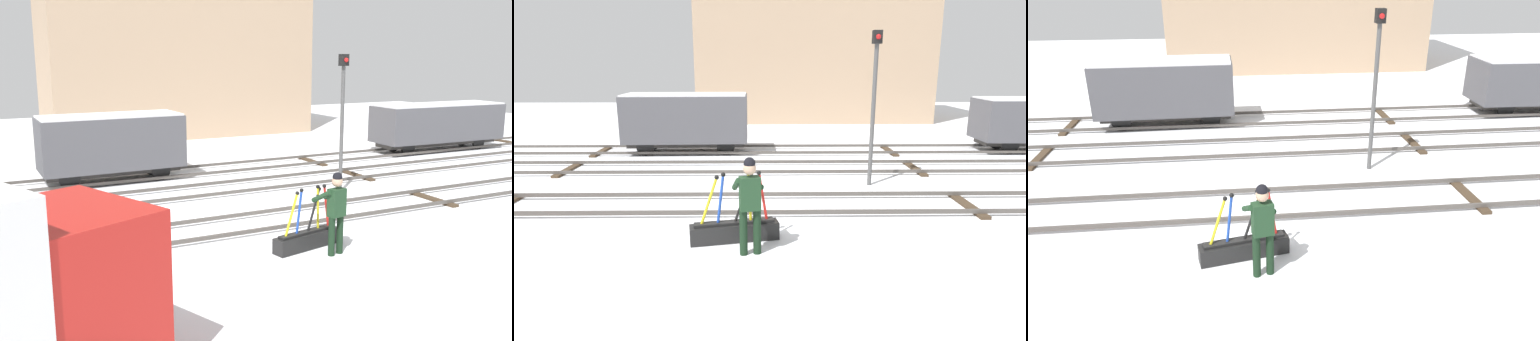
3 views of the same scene
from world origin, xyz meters
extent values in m
plane|color=white|center=(0.00, 0.00, 0.00)|extent=(60.00, 60.00, 0.00)
cube|color=#4C4742|center=(0.00, -0.72, 0.13)|extent=(44.00, 0.07, 0.10)
cube|color=#4C4742|center=(0.00, 0.72, 0.13)|extent=(44.00, 0.07, 0.10)
cube|color=#423323|center=(-5.87, 0.00, 0.04)|extent=(0.24, 1.94, 0.08)
cube|color=#423323|center=(5.87, 0.00, 0.04)|extent=(0.24, 1.94, 0.08)
cube|color=#4C4742|center=(0.00, 3.18, 0.13)|extent=(44.00, 0.07, 0.10)
cube|color=#4C4742|center=(0.00, 4.62, 0.13)|extent=(44.00, 0.07, 0.10)
cube|color=#423323|center=(-5.87, 3.90, 0.04)|extent=(0.24, 1.94, 0.08)
cube|color=#423323|center=(5.87, 3.90, 0.04)|extent=(0.24, 1.94, 0.08)
cube|color=#4C4742|center=(0.00, 6.24, 0.13)|extent=(44.00, 0.07, 0.10)
cube|color=#4C4742|center=(0.00, 7.68, 0.13)|extent=(44.00, 0.07, 0.10)
cube|color=#423323|center=(-5.87, 6.96, 0.04)|extent=(0.24, 1.94, 0.08)
cube|color=#423323|center=(5.87, 6.96, 0.04)|extent=(0.24, 1.94, 0.08)
cube|color=#423323|center=(17.60, 6.96, 0.04)|extent=(0.24, 1.94, 0.08)
cube|color=black|center=(0.13, -2.06, 0.18)|extent=(1.84, 0.72, 0.36)
cube|color=black|center=(0.13, -2.06, 0.39)|extent=(1.63, 0.52, 0.06)
cylinder|color=yellow|center=(-0.37, -2.16, 0.86)|extent=(0.40, 0.14, 1.01)
sphere|color=black|center=(-0.20, -2.13, 1.35)|extent=(0.09, 0.09, 0.09)
cylinder|color=#1E47B7|center=(-0.14, -2.12, 0.88)|extent=(0.20, 0.09, 1.05)
sphere|color=black|center=(-0.07, -2.10, 1.40)|extent=(0.09, 0.09, 0.09)
cylinder|color=black|center=(0.30, -2.03, 0.85)|extent=(0.41, 0.14, 1.01)
sphere|color=black|center=(0.47, -1.99, 1.35)|extent=(0.09, 0.09, 0.09)
cylinder|color=yellow|center=(0.44, -2.00, 0.88)|extent=(0.10, 0.07, 1.05)
sphere|color=black|center=(0.42, -2.00, 1.41)|extent=(0.09, 0.09, 0.09)
cylinder|color=red|center=(0.71, -1.94, 0.88)|extent=(0.23, 0.10, 1.05)
sphere|color=black|center=(0.63, -1.96, 1.40)|extent=(0.09, 0.09, 0.09)
cylinder|color=black|center=(0.34, -2.73, 0.44)|extent=(0.15, 0.15, 0.88)
cylinder|color=black|center=(0.60, -2.68, 0.44)|extent=(0.15, 0.15, 0.88)
cube|color=#1E3D23|center=(0.47, -2.71, 1.20)|extent=(0.42, 0.31, 0.63)
sphere|color=tan|center=(0.47, -2.71, 1.67)|extent=(0.24, 0.24, 0.24)
sphere|color=black|center=(0.47, -2.71, 1.77)|extent=(0.22, 0.22, 0.22)
cylinder|color=#1E3D23|center=(0.21, -2.50, 1.32)|extent=(0.22, 0.58, 0.38)
cylinder|color=#1E3D23|center=(0.62, -2.38, 1.24)|extent=(0.23, 0.61, 0.24)
cube|color=#B21E19|center=(-5.63, -5.37, 1.50)|extent=(2.57, 2.67, 1.90)
cube|color=black|center=(-4.80, -5.02, 1.83)|extent=(0.73, 1.66, 0.76)
cylinder|color=#4C4C4C|center=(3.86, 2.04, 2.02)|extent=(0.12, 0.12, 4.04)
cube|color=black|center=(3.86, 2.04, 4.22)|extent=(0.24, 0.24, 0.36)
sphere|color=red|center=(3.86, 1.91, 4.22)|extent=(0.14, 0.14, 0.14)
cube|color=tan|center=(3.79, 18.48, 5.31)|extent=(14.06, 6.71, 10.63)
cube|color=#2D2B28|center=(12.63, 6.96, 0.40)|extent=(6.08, 1.36, 0.20)
cube|color=#4C4C51|center=(12.63, 6.96, 1.31)|extent=(6.42, 2.14, 1.61)
cube|color=white|center=(12.63, 6.96, 2.14)|extent=(6.29, 2.06, 0.06)
cylinder|color=black|center=(10.54, 6.49, 0.35)|extent=(0.70, 0.12, 0.70)
cylinder|color=black|center=(10.58, 7.56, 0.35)|extent=(0.70, 0.12, 0.70)
cylinder|color=black|center=(14.67, 6.36, 0.35)|extent=(0.70, 0.12, 0.70)
cylinder|color=black|center=(14.71, 7.42, 0.35)|extent=(0.70, 0.12, 0.70)
cube|color=#2D2B28|center=(-2.35, 6.96, 0.40)|extent=(4.61, 1.31, 0.20)
cube|color=#4C4C51|center=(-2.35, 6.96, 1.40)|extent=(4.88, 2.11, 1.80)
cube|color=white|center=(-2.35, 6.96, 2.33)|extent=(4.78, 2.03, 0.06)
cylinder|color=black|center=(-3.90, 6.37, 0.35)|extent=(0.70, 0.12, 0.70)
cylinder|color=black|center=(-3.93, 7.45, 0.35)|extent=(0.70, 0.12, 0.70)
cylinder|color=black|center=(-0.77, 6.46, 0.35)|extent=(0.70, 0.12, 0.70)
cylinder|color=black|center=(-0.80, 7.54, 0.35)|extent=(0.70, 0.12, 0.70)
camera|label=1|loc=(-6.47, -12.74, 4.39)|focal=39.84mm
camera|label=2|loc=(0.73, -10.30, 3.52)|focal=30.33mm
camera|label=3|loc=(0.01, -10.13, 5.36)|focal=33.09mm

